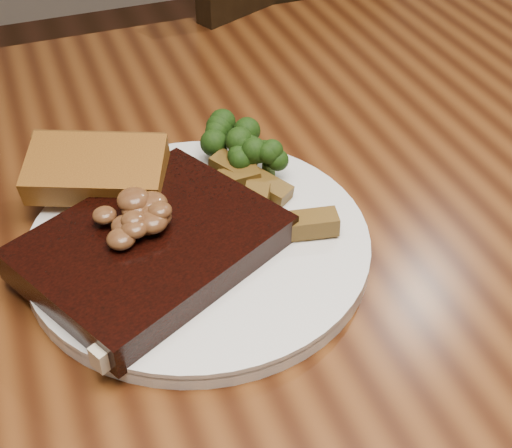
{
  "coord_description": "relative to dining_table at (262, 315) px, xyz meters",
  "views": [
    {
      "loc": [
        -0.16,
        -0.42,
        1.15
      ],
      "look_at": [
        -0.01,
        -0.01,
        0.78
      ],
      "focal_mm": 50.0,
      "sensor_mm": 36.0,
      "label": 1
    }
  ],
  "objects": [
    {
      "name": "dining_table",
      "position": [
        0.0,
        0.0,
        0.0
      ],
      "size": [
        1.6,
        0.9,
        0.75
      ],
      "color": "#542B10",
      "rests_on": "ground"
    },
    {
      "name": "chair_far",
      "position": [
        0.22,
        0.6,
        -0.19
      ],
      "size": [
        0.53,
        0.53,
        0.85
      ],
      "rotation": [
        0.0,
        0.0,
        3.56
      ],
      "color": "black",
      "rests_on": "ground"
    },
    {
      "name": "plate",
      "position": [
        -0.05,
        0.01,
        0.1
      ],
      "size": [
        0.29,
        0.29,
        0.01
      ],
      "primitive_type": "cylinder",
      "rotation": [
        0.0,
        0.0,
        0.01
      ],
      "color": "silver",
      "rests_on": "dining_table"
    },
    {
      "name": "steak",
      "position": [
        -0.09,
        -0.0,
        0.12
      ],
      "size": [
        0.23,
        0.21,
        0.03
      ],
      "primitive_type": "cube",
      "rotation": [
        0.0,
        0.0,
        0.47
      ],
      "color": "black",
      "rests_on": "plate"
    },
    {
      "name": "steak_bone",
      "position": [
        -0.09,
        -0.07,
        0.11
      ],
      "size": [
        0.13,
        0.08,
        0.02
      ],
      "primitive_type": "cube",
      "rotation": [
        0.0,
        0.0,
        0.47
      ],
      "color": "beige",
      "rests_on": "plate"
    },
    {
      "name": "mushroom_pile",
      "position": [
        -0.1,
        0.01,
        0.15
      ],
      "size": [
        0.07,
        0.07,
        0.03
      ],
      "primitive_type": null,
      "color": "brown",
      "rests_on": "steak"
    },
    {
      "name": "garlic_bread",
      "position": [
        -0.12,
        0.09,
        0.12
      ],
      "size": [
        0.13,
        0.1,
        0.03
      ],
      "primitive_type": "cube",
      "rotation": [
        0.0,
        0.0,
        -0.4
      ],
      "color": "brown",
      "rests_on": "plate"
    },
    {
      "name": "potato_wedges",
      "position": [
        0.01,
        0.02,
        0.12
      ],
      "size": [
        0.1,
        0.1,
        0.02
      ],
      "primitive_type": null,
      "color": "brown",
      "rests_on": "plate"
    },
    {
      "name": "broccoli_cluster",
      "position": [
        0.01,
        0.08,
        0.12
      ],
      "size": [
        0.07,
        0.07,
        0.04
      ],
      "primitive_type": null,
      "color": "#19340B",
      "rests_on": "plate"
    }
  ]
}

